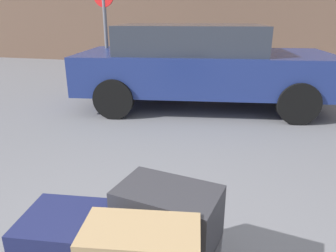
{
  "coord_description": "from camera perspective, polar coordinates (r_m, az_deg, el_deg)",
  "views": [
    {
      "loc": [
        0.61,
        -1.24,
        1.59
      ],
      "look_at": [
        0.0,
        1.2,
        0.69
      ],
      "focal_mm": 33.55,
      "sensor_mm": 36.0,
      "label": 1
    }
  ],
  "objects": [
    {
      "name": "duffel_bag_charcoal_stacked_top",
      "position": [
        1.87,
        -0.01,
        -15.75
      ],
      "size": [
        0.63,
        0.46,
        0.33
      ],
      "primitive_type": "cube",
      "rotation": [
        0.0,
        0.0,
        -0.19
      ],
      "color": "#2D2D33",
      "rests_on": "luggage_cart"
    },
    {
      "name": "parked_car",
      "position": [
        5.66,
        5.93,
        11.16
      ],
      "size": [
        4.52,
        2.41,
        1.42
      ],
      "color": "navy",
      "rests_on": "ground_plane"
    },
    {
      "name": "no_parking_sign",
      "position": [
        6.4,
        -11.3,
        17.4
      ],
      "size": [
        0.49,
        0.15,
        2.21
      ],
      "color": "slate",
      "rests_on": "ground_plane"
    },
    {
      "name": "suitcase_navy_front_right",
      "position": [
        1.91,
        -17.48,
        -18.03
      ],
      "size": [
        0.54,
        0.46,
        0.22
      ],
      "primitive_type": "cube",
      "rotation": [
        0.0,
        0.0,
        0.12
      ],
      "color": "#191E47",
      "rests_on": "luggage_cart"
    }
  ]
}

